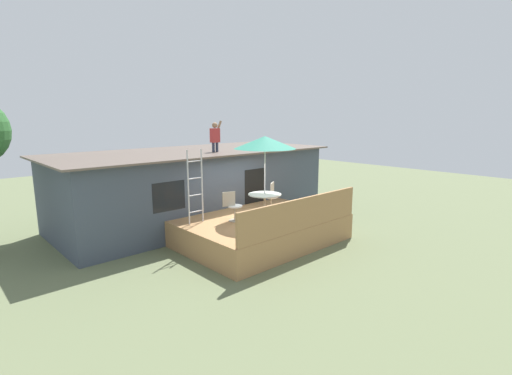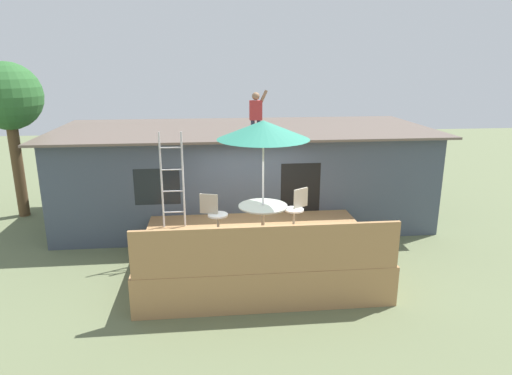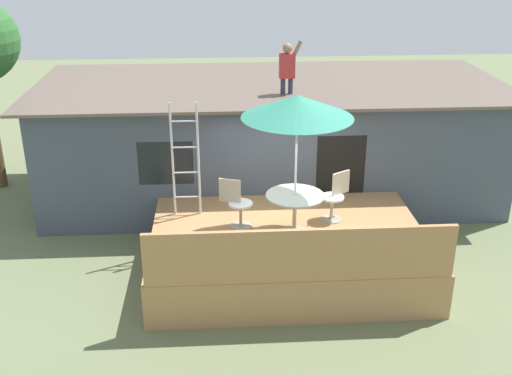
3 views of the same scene
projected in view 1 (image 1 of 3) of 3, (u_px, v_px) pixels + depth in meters
name	position (u px, v px, depth m)	size (l,w,h in m)	color
ground_plane	(260.00, 241.00, 11.92)	(40.00, 40.00, 0.00)	#66704C
house	(195.00, 185.00, 14.26)	(10.50, 4.50, 2.67)	#424C5B
deck	(260.00, 229.00, 11.85)	(4.93, 3.58, 0.80)	#A87A4C
deck_railing	(303.00, 214.00, 10.43)	(4.83, 0.08, 0.90)	#A87A4C
patio_table	(265.00, 199.00, 11.66)	(1.04, 1.04, 0.74)	#A59E8C
patio_umbrella	(265.00, 142.00, 11.33)	(1.90, 1.90, 2.54)	silver
step_ladder	(195.00, 187.00, 10.93)	(0.52, 0.04, 2.20)	silver
person_figure	(215.00, 135.00, 13.35)	(0.47, 0.20, 1.11)	#33384C
patio_chair_left	(233.00, 206.00, 11.24)	(0.61, 0.44, 0.92)	#A59E8C
patio_chair_right	(271.00, 197.00, 12.61)	(0.57, 0.45, 0.92)	#A59E8C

